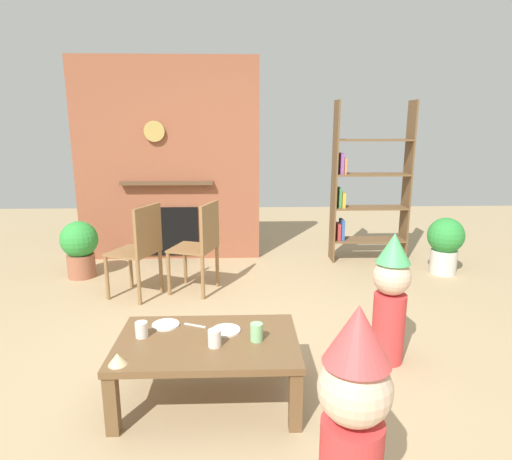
% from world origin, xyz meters
% --- Properties ---
extents(ground_plane, '(12.00, 12.00, 0.00)m').
position_xyz_m(ground_plane, '(0.00, 0.00, 0.00)').
color(ground_plane, tan).
extents(brick_fireplace_feature, '(2.20, 0.28, 2.40)m').
position_xyz_m(brick_fireplace_feature, '(-0.84, 2.60, 1.19)').
color(brick_fireplace_feature, '#935138').
rests_on(brick_fireplace_feature, ground_plane).
extents(bookshelf, '(0.90, 0.28, 1.90)m').
position_xyz_m(bookshelf, '(1.53, 2.40, 0.88)').
color(bookshelf, brown).
rests_on(bookshelf, ground_plane).
extents(coffee_table, '(1.07, 0.68, 0.39)m').
position_xyz_m(coffee_table, '(-0.17, -0.42, 0.33)').
color(coffee_table, brown).
rests_on(coffee_table, ground_plane).
extents(paper_cup_near_left, '(0.07, 0.07, 0.11)m').
position_xyz_m(paper_cup_near_left, '(0.12, -0.44, 0.44)').
color(paper_cup_near_left, '#8CD18C').
rests_on(paper_cup_near_left, coffee_table).
extents(paper_cup_near_right, '(0.08, 0.08, 0.10)m').
position_xyz_m(paper_cup_near_right, '(-0.12, -0.50, 0.44)').
color(paper_cup_near_right, silver).
rests_on(paper_cup_near_right, coffee_table).
extents(paper_cup_center, '(0.07, 0.07, 0.09)m').
position_xyz_m(paper_cup_center, '(-0.56, -0.36, 0.44)').
color(paper_cup_center, silver).
rests_on(paper_cup_center, coffee_table).
extents(paper_plate_front, '(0.18, 0.18, 0.01)m').
position_xyz_m(paper_plate_front, '(-0.06, -0.31, 0.40)').
color(paper_plate_front, white).
rests_on(paper_plate_front, coffee_table).
extents(paper_plate_rear, '(0.17, 0.17, 0.01)m').
position_xyz_m(paper_plate_rear, '(-0.44, -0.22, 0.40)').
color(paper_plate_rear, white).
rests_on(paper_plate_rear, coffee_table).
extents(birthday_cake_slice, '(0.10, 0.10, 0.06)m').
position_xyz_m(birthday_cake_slice, '(-0.62, -0.68, 0.42)').
color(birthday_cake_slice, '#EAC68C').
rests_on(birthday_cake_slice, coffee_table).
extents(table_fork, '(0.14, 0.07, 0.01)m').
position_xyz_m(table_fork, '(-0.26, -0.23, 0.39)').
color(table_fork, silver).
rests_on(table_fork, coffee_table).
extents(child_with_cone_hat, '(0.28, 0.28, 1.01)m').
position_xyz_m(child_with_cone_hat, '(0.45, -1.38, 0.53)').
color(child_with_cone_hat, '#D13838').
rests_on(child_with_cone_hat, ground_plane).
extents(child_in_pink, '(0.26, 0.26, 0.93)m').
position_xyz_m(child_in_pink, '(1.06, -0.01, 0.49)').
color(child_in_pink, '#D13838').
rests_on(child_in_pink, ground_plane).
extents(dining_chair_left, '(0.53, 0.53, 0.90)m').
position_xyz_m(dining_chair_left, '(-0.91, 1.26, 0.51)').
color(dining_chair_left, olive).
rests_on(dining_chair_left, ground_plane).
extents(dining_chair_middle, '(0.51, 0.51, 0.90)m').
position_xyz_m(dining_chair_middle, '(-0.35, 1.37, 0.51)').
color(dining_chair_middle, olive).
rests_on(dining_chair_middle, ground_plane).
extents(potted_plant_tall, '(0.39, 0.39, 0.63)m').
position_xyz_m(potted_plant_tall, '(2.29, 1.84, 0.36)').
color(potted_plant_tall, beige).
rests_on(potted_plant_tall, ground_plane).
extents(potted_plant_short, '(0.39, 0.39, 0.62)m').
position_xyz_m(potted_plant_short, '(-1.71, 1.87, 0.35)').
color(potted_plant_short, '#9E5B42').
rests_on(potted_plant_short, ground_plane).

